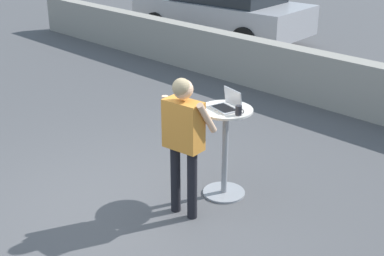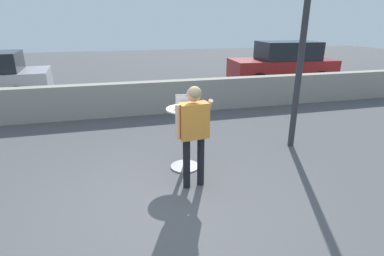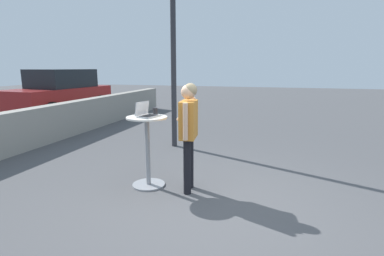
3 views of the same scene
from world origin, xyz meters
name	(u,v)px [view 1 (image 1 of 3)]	position (x,y,z in m)	size (l,w,h in m)	color
ground_plane	(117,212)	(0.00, 0.00, 0.00)	(50.00, 50.00, 0.00)	#4C4C4F
pavement_kerb	(340,83)	(0.00, 4.68, 0.45)	(17.71, 0.35, 0.90)	gray
cafe_table	(225,146)	(0.57, 1.17, 0.62)	(0.61, 0.61, 1.09)	gray
laptop	(227,105)	(0.58, 1.18, 1.14)	(0.36, 0.31, 0.22)	#B7BABF
coffee_mug	(239,110)	(0.79, 1.13, 1.14)	(0.11, 0.07, 0.11)	#232328
standing_person	(183,131)	(0.55, 0.52, 1.01)	(0.57, 0.39, 1.59)	black
parked_car_further_down	(223,8)	(-4.71, 7.01, 0.81)	(4.58, 2.30, 1.58)	#9E9EA3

